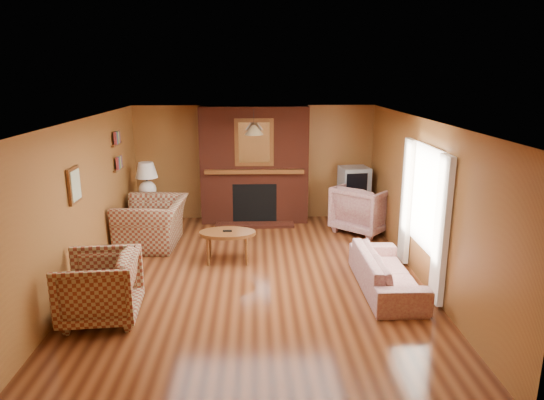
{
  "coord_description": "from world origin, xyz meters",
  "views": [
    {
      "loc": [
        0.03,
        -6.87,
        3.04
      ],
      "look_at": [
        0.28,
        0.6,
        1.08
      ],
      "focal_mm": 32.0,
      "sensor_mm": 36.0,
      "label": 1
    }
  ],
  "objects_px": {
    "plaid_armchair": "(100,287)",
    "crt_tv": "(354,180)",
    "side_table": "(149,214)",
    "fireplace": "(254,166)",
    "tv_stand": "(353,207)",
    "floral_armchair": "(364,209)",
    "coffee_table": "(227,235)",
    "table_lamp": "(147,178)",
    "plaid_loveseat": "(152,223)",
    "floral_sofa": "(386,271)"
  },
  "relations": [
    {
      "from": "table_lamp",
      "to": "side_table",
      "type": "bearing_deg",
      "value": 0.0
    },
    {
      "from": "plaid_loveseat",
      "to": "table_lamp",
      "type": "xyz_separation_m",
      "value": [
        -0.25,
        0.89,
        0.63
      ]
    },
    {
      "from": "plaid_loveseat",
      "to": "side_table",
      "type": "relative_size",
      "value": 1.97
    },
    {
      "from": "floral_sofa",
      "to": "fireplace",
      "type": "bearing_deg",
      "value": 28.98
    },
    {
      "from": "side_table",
      "to": "crt_tv",
      "type": "xyz_separation_m",
      "value": [
        4.15,
        0.34,
        0.59
      ]
    },
    {
      "from": "plaid_armchair",
      "to": "crt_tv",
      "type": "bearing_deg",
      "value": 130.19
    },
    {
      "from": "coffee_table",
      "to": "crt_tv",
      "type": "bearing_deg",
      "value": 39.77
    },
    {
      "from": "plaid_armchair",
      "to": "coffee_table",
      "type": "relative_size",
      "value": 1.02
    },
    {
      "from": "plaid_loveseat",
      "to": "side_table",
      "type": "bearing_deg",
      "value": -161.67
    },
    {
      "from": "coffee_table",
      "to": "floral_sofa",
      "type": "bearing_deg",
      "value": -26.22
    },
    {
      "from": "floral_sofa",
      "to": "tv_stand",
      "type": "distance_m",
      "value": 3.24
    },
    {
      "from": "plaid_loveseat",
      "to": "crt_tv",
      "type": "height_order",
      "value": "crt_tv"
    },
    {
      "from": "side_table",
      "to": "coffee_table",
      "type": "bearing_deg",
      "value": -46.39
    },
    {
      "from": "coffee_table",
      "to": "crt_tv",
      "type": "distance_m",
      "value": 3.28
    },
    {
      "from": "floral_armchair",
      "to": "side_table",
      "type": "relative_size",
      "value": 1.56
    },
    {
      "from": "plaid_armchair",
      "to": "fireplace",
      "type": "bearing_deg",
      "value": 150.26
    },
    {
      "from": "floral_armchair",
      "to": "coffee_table",
      "type": "distance_m",
      "value": 2.99
    },
    {
      "from": "floral_armchair",
      "to": "side_table",
      "type": "height_order",
      "value": "floral_armchair"
    },
    {
      "from": "plaid_armchair",
      "to": "crt_tv",
      "type": "distance_m",
      "value": 5.67
    },
    {
      "from": "plaid_loveseat",
      "to": "floral_sofa",
      "type": "xyz_separation_m",
      "value": [
        3.75,
        -2.0,
        -0.15
      ]
    },
    {
      "from": "side_table",
      "to": "fireplace",
      "type": "bearing_deg",
      "value": 14.29
    },
    {
      "from": "floral_armchair",
      "to": "table_lamp",
      "type": "height_order",
      "value": "table_lamp"
    },
    {
      "from": "fireplace",
      "to": "floral_sofa",
      "type": "xyz_separation_m",
      "value": [
        1.9,
        -3.43,
        -0.91
      ]
    },
    {
      "from": "tv_stand",
      "to": "floral_armchair",
      "type": "bearing_deg",
      "value": -75.4
    },
    {
      "from": "plaid_armchair",
      "to": "coffee_table",
      "type": "xyz_separation_m",
      "value": [
        1.5,
        1.91,
        0.02
      ]
    },
    {
      "from": "floral_armchair",
      "to": "side_table",
      "type": "distance_m",
      "value": 4.25
    },
    {
      "from": "plaid_armchair",
      "to": "tv_stand",
      "type": "height_order",
      "value": "plaid_armchair"
    },
    {
      "from": "plaid_loveseat",
      "to": "plaid_armchair",
      "type": "xyz_separation_m",
      "value": [
        -0.1,
        -2.75,
        0.01
      ]
    },
    {
      "from": "floral_sofa",
      "to": "table_lamp",
      "type": "distance_m",
      "value": 5.0
    },
    {
      "from": "fireplace",
      "to": "table_lamp",
      "type": "distance_m",
      "value": 2.17
    },
    {
      "from": "fireplace",
      "to": "coffee_table",
      "type": "height_order",
      "value": "fireplace"
    },
    {
      "from": "fireplace",
      "to": "floral_sofa",
      "type": "relative_size",
      "value": 1.29
    },
    {
      "from": "tv_stand",
      "to": "fireplace",
      "type": "bearing_deg",
      "value": -179.56
    },
    {
      "from": "side_table",
      "to": "table_lamp",
      "type": "bearing_deg",
      "value": 0.0
    },
    {
      "from": "plaid_loveseat",
      "to": "floral_armchair",
      "type": "height_order",
      "value": "floral_armchair"
    },
    {
      "from": "coffee_table",
      "to": "table_lamp",
      "type": "distance_m",
      "value": 2.47
    },
    {
      "from": "fireplace",
      "to": "coffee_table",
      "type": "xyz_separation_m",
      "value": [
        -0.45,
        -2.27,
        -0.73
      ]
    },
    {
      "from": "tv_stand",
      "to": "plaid_loveseat",
      "type": "bearing_deg",
      "value": -156.73
    },
    {
      "from": "plaid_armchair",
      "to": "side_table",
      "type": "bearing_deg",
      "value": 177.65
    },
    {
      "from": "crt_tv",
      "to": "tv_stand",
      "type": "bearing_deg",
      "value": 90.0
    },
    {
      "from": "tv_stand",
      "to": "table_lamp",
      "type": "bearing_deg",
      "value": -169.59
    },
    {
      "from": "plaid_armchair",
      "to": "floral_sofa",
      "type": "relative_size",
      "value": 0.51
    },
    {
      "from": "fireplace",
      "to": "table_lamp",
      "type": "bearing_deg",
      "value": -165.71
    },
    {
      "from": "floral_sofa",
      "to": "side_table",
      "type": "bearing_deg",
      "value": 54.11
    },
    {
      "from": "floral_armchair",
      "to": "floral_sofa",
      "type": "bearing_deg",
      "value": 128.12
    },
    {
      "from": "side_table",
      "to": "tv_stand",
      "type": "distance_m",
      "value": 4.16
    },
    {
      "from": "plaid_loveseat",
      "to": "floral_sofa",
      "type": "height_order",
      "value": "plaid_loveseat"
    },
    {
      "from": "plaid_armchair",
      "to": "coffee_table",
      "type": "bearing_deg",
      "value": 137.07
    },
    {
      "from": "floral_armchair",
      "to": "tv_stand",
      "type": "relative_size",
      "value": 1.55
    },
    {
      "from": "floral_sofa",
      "to": "floral_armchair",
      "type": "distance_m",
      "value": 2.66
    }
  ]
}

